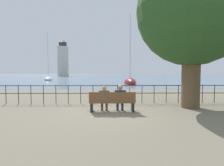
{
  "coord_description": "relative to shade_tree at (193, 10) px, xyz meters",
  "views": [
    {
      "loc": [
        -0.17,
        -7.8,
        1.73
      ],
      "look_at": [
        0.0,
        0.5,
        1.26
      ],
      "focal_mm": 28.0,
      "sensor_mm": 36.0,
      "label": 1
    }
  ],
  "objects": [
    {
      "name": "seated_person_right",
      "position": [
        -3.57,
        -0.79,
        -4.11
      ],
      "size": [
        0.49,
        0.35,
        1.21
      ],
      "color": "#2D3347",
      "rests_on": "ground_plane"
    },
    {
      "name": "seated_person_left",
      "position": [
        -4.29,
        -0.78,
        -4.13
      ],
      "size": [
        0.47,
        0.35,
        1.17
      ],
      "color": "brown",
      "rests_on": "ground_plane"
    },
    {
      "name": "promenade_railing",
      "position": [
        -3.93,
        1.38,
        -4.08
      ],
      "size": [
        14.86,
        0.04,
        1.05
      ],
      "color": "black",
      "rests_on": "ground_plane"
    },
    {
      "name": "sailboat_2",
      "position": [
        -0.65,
        19.36,
        -4.4
      ],
      "size": [
        1.88,
        5.24,
        11.6
      ],
      "rotation": [
        0.0,
        0.0,
        0.03
      ],
      "color": "maroon",
      "rests_on": "ground_plane"
    },
    {
      "name": "park_bench",
      "position": [
        -3.93,
        -0.86,
        -4.34
      ],
      "size": [
        2.05,
        0.45,
        0.9
      ],
      "color": "brown",
      "rests_on": "ground_plane"
    },
    {
      "name": "sailboat_0",
      "position": [
        -19.38,
        36.0,
        -4.46
      ],
      "size": [
        4.54,
        9.2,
        12.22
      ],
      "rotation": [
        0.0,
        0.0,
        0.29
      ],
      "color": "silver",
      "rests_on": "ground_plane"
    },
    {
      "name": "harbor_lighthouse",
      "position": [
        -30.32,
        92.88,
        4.84
      ],
      "size": [
        6.15,
        6.15,
        20.68
      ],
      "color": "beige",
      "rests_on": "ground_plane"
    },
    {
      "name": "harbor_water",
      "position": [
        -3.93,
        160.06,
        -4.77
      ],
      "size": [
        600.0,
        300.0,
        0.01
      ],
      "color": "slate",
      "rests_on": "ground_plane"
    },
    {
      "name": "ground_plane",
      "position": [
        -3.93,
        -0.8,
        -4.78
      ],
      "size": [
        1000.0,
        1000.0,
        0.0
      ],
      "primitive_type": "plane",
      "color": "#7A705B"
    },
    {
      "name": "shade_tree",
      "position": [
        0.0,
        0.0,
        0.0
      ],
      "size": [
        5.47,
        5.47,
        7.56
      ],
      "color": "brown",
      "rests_on": "ground_plane"
    }
  ]
}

